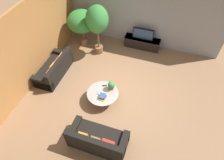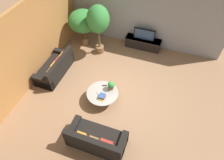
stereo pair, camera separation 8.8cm
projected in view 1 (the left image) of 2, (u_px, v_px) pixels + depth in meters
ground_plane at (116, 91)px, 7.73m from camera, size 24.00×24.00×0.00m
back_wall_stone at (139, 14)px, 8.66m from camera, size 7.40×0.12×3.00m
side_wall_left at (35, 40)px, 7.43m from camera, size 0.12×7.40×3.00m
media_console at (142, 43)px, 9.32m from camera, size 1.65×0.50×0.48m
television at (143, 34)px, 8.96m from camera, size 0.95×0.13×0.52m
coffee_table at (103, 95)px, 7.22m from camera, size 1.14×1.14×0.42m
couch_by_wall at (55, 69)px, 8.11m from camera, size 0.84×1.85×0.84m
couch_near_entry at (98, 140)px, 6.09m from camera, size 1.79×0.84×0.84m
potted_palm_tall at (82, 22)px, 8.77m from camera, size 1.28×1.28×1.71m
potted_palm_corner at (97, 21)px, 8.06m from camera, size 0.94×0.94×2.28m
potted_plant_tabletop at (111, 85)px, 7.12m from camera, size 0.25×0.25×0.34m
book_stack at (103, 97)px, 6.96m from camera, size 0.25×0.32×0.10m
remote_black at (105, 86)px, 7.34m from camera, size 0.16×0.10×0.02m
remote_silver at (98, 92)px, 7.13m from camera, size 0.08×0.16×0.02m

